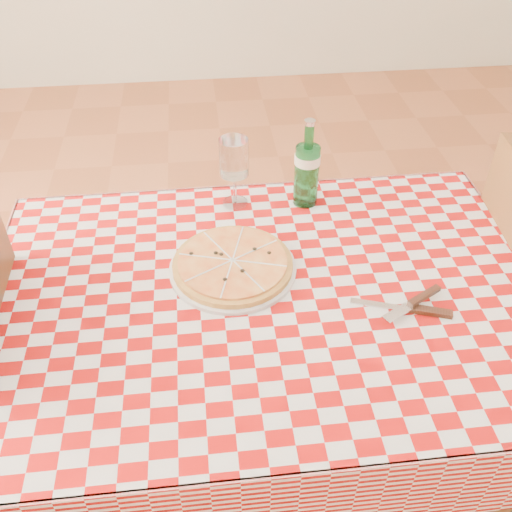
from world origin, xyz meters
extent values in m
plane|color=#985131|center=(0.00, 0.00, 0.00)|extent=(6.00, 6.00, 0.00)
cube|color=brown|center=(0.00, 0.00, 0.73)|extent=(1.20, 0.80, 0.04)
cylinder|color=brown|center=(0.54, -0.34, 0.35)|extent=(0.06, 0.06, 0.71)
cylinder|color=brown|center=(-0.54, 0.34, 0.35)|extent=(0.06, 0.06, 0.71)
cylinder|color=brown|center=(0.54, 0.34, 0.35)|extent=(0.06, 0.06, 0.71)
cube|color=#9C0A09|center=(0.00, 0.00, 0.75)|extent=(1.30, 0.90, 0.01)
cylinder|color=brown|center=(0.64, -0.09, 0.22)|extent=(0.04, 0.04, 0.44)
cylinder|color=brown|center=(0.68, 0.28, 0.22)|extent=(0.04, 0.04, 0.44)
cylinder|color=brown|center=(-0.64, 0.16, 0.22)|extent=(0.04, 0.04, 0.44)
camera|label=1|loc=(-0.13, -0.94, 1.67)|focal=40.00mm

